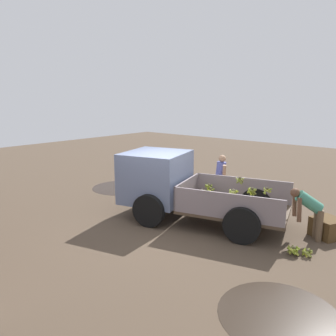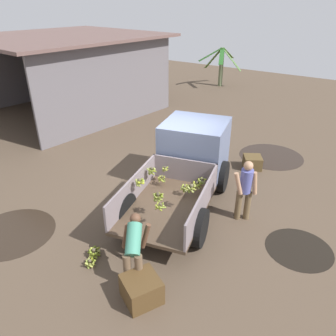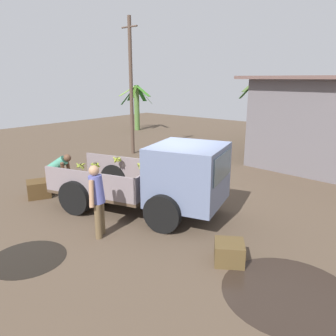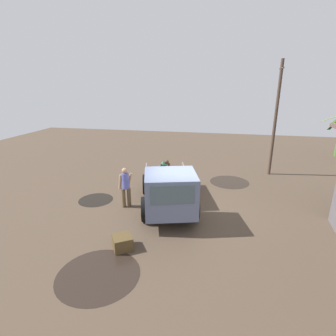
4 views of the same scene
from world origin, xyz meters
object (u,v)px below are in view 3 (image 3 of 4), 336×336
utility_pole (131,86)px  banana_bunch_on_ground_0 (87,182)px  banana_bunch_on_ground_1 (79,182)px  cargo_truck (171,178)px  person_worker_loading (57,171)px  person_foreground_visitor (97,198)px  wooden_crate_0 (39,189)px  wooden_crate_1 (229,252)px

utility_pole → banana_bunch_on_ground_0: 5.72m
banana_bunch_on_ground_0 → banana_bunch_on_ground_1: 0.29m
cargo_truck → person_worker_loading: bearing=-179.9°
person_foreground_visitor → banana_bunch_on_ground_0: 3.77m
utility_pole → person_worker_loading: (2.37, -5.44, -2.29)m
wooden_crate_0 → wooden_crate_1: size_ratio=1.15×
person_foreground_visitor → wooden_crate_1: person_foreground_visitor is taller
banana_bunch_on_ground_1 → wooden_crate_0: (-0.02, -1.39, 0.14)m
cargo_truck → person_foreground_visitor: size_ratio=2.97×
wooden_crate_0 → wooden_crate_1: (6.13, 0.41, -0.03)m
cargo_truck → banana_bunch_on_ground_0: bearing=162.8°
person_foreground_visitor → wooden_crate_0: person_foreground_visitor is taller
person_worker_loading → cargo_truck: bearing=-17.9°
person_foreground_visitor → wooden_crate_0: bearing=-42.2°
cargo_truck → banana_bunch_on_ground_0: size_ratio=16.93×
cargo_truck → utility_pole: bearing=127.7°
wooden_crate_0 → banana_bunch_on_ground_1: bearing=89.1°
person_worker_loading → wooden_crate_0: bearing=-160.9°
wooden_crate_1 → banana_bunch_on_ground_1: bearing=170.9°
utility_pole → person_foreground_visitor: 8.60m
cargo_truck → banana_bunch_on_ground_0: 3.73m
person_worker_loading → banana_bunch_on_ground_1: (-0.31, 0.96, -0.66)m
cargo_truck → banana_bunch_on_ground_1: size_ratio=19.19×
cargo_truck → wooden_crate_0: bearing=-175.3°
person_foreground_visitor → banana_bunch_on_ground_1: bearing=-63.4°
banana_bunch_on_ground_0 → banana_bunch_on_ground_1: banana_bunch_on_ground_0 is taller
utility_pole → banana_bunch_on_ground_1: 5.75m
person_worker_loading → wooden_crate_0: person_worker_loading is taller
person_worker_loading → wooden_crate_0: size_ratio=2.00×
person_worker_loading → banana_bunch_on_ground_0: 1.27m
person_foreground_visitor → banana_bunch_on_ground_1: person_foreground_visitor is taller
cargo_truck → utility_pole: utility_pole is taller
person_worker_loading → banana_bunch_on_ground_1: size_ratio=5.05×
cargo_truck → wooden_crate_0: cargo_truck is taller
utility_pole → person_foreground_visitor: bearing=-49.6°
banana_bunch_on_ground_1 → person_foreground_visitor: bearing=-29.1°
person_foreground_visitor → person_worker_loading: person_foreground_visitor is taller
person_foreground_visitor → wooden_crate_0: 3.46m
banana_bunch_on_ground_1 → wooden_crate_1: bearing=-9.1°
utility_pole → banana_bunch_on_ground_1: utility_pole is taller
cargo_truck → wooden_crate_0: 4.22m
person_foreground_visitor → banana_bunch_on_ground_0: person_foreground_visitor is taller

